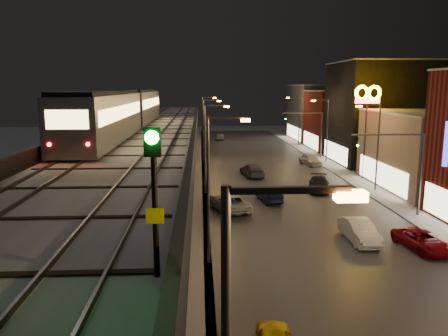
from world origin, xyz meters
name	(u,v)px	position (x,y,z in m)	size (l,w,h in m)	color
road_surface	(278,184)	(7.50, 35.00, 0.03)	(17.00, 120.00, 0.06)	#46474D
sidewalk_right	(365,182)	(17.50, 35.00, 0.07)	(4.00, 120.00, 0.14)	#9FA1A8
under_viaduct_pavement	(157,185)	(-6.00, 35.00, 0.03)	(11.00, 120.00, 0.06)	#9FA1A8
elevated_viaduct	(152,138)	(-6.00, 31.84, 5.62)	(9.00, 100.00, 6.30)	black
viaduct_trackbed	(152,130)	(-6.01, 31.97, 6.39)	(8.40, 100.00, 0.32)	#B2B7C1
viaduct_parapet_streetside	(195,126)	(-1.65, 32.00, 6.85)	(0.30, 100.00, 1.10)	black
viaduct_parapet_far	(108,126)	(-10.35, 32.00, 6.85)	(0.30, 100.00, 1.10)	black
building_c	(438,151)	(23.99, 32.00, 4.08)	(12.20, 15.20, 8.16)	gray
building_d	(379,113)	(23.99, 48.00, 7.08)	(12.20, 13.20, 14.16)	black
building_e	(346,120)	(23.99, 62.00, 5.08)	(12.20, 12.20, 10.16)	maroon
building_f	(323,113)	(23.99, 76.00, 5.58)	(12.20, 16.20, 11.16)	#424245
streetlight_left_1	(213,180)	(-0.43, 13.00, 5.24)	(2.57, 0.28, 9.00)	#38383A
streetlight_left_2	(208,142)	(-0.43, 31.00, 5.24)	(2.57, 0.28, 9.00)	#38383A
streetlight_right_2	(376,141)	(16.73, 31.00, 5.24)	(2.56, 0.28, 9.00)	#38383A
streetlight_left_3	(205,127)	(-0.43, 49.00, 5.24)	(2.57, 0.28, 9.00)	#38383A
streetlight_right_3	(326,126)	(16.73, 49.00, 5.24)	(2.56, 0.28, 9.00)	#38383A
streetlight_left_4	(204,118)	(-0.43, 67.00, 5.24)	(2.57, 0.28, 9.00)	#38383A
streetlight_right_4	(298,117)	(16.73, 67.00, 5.24)	(2.56, 0.28, 9.00)	#38383A
traffic_light_rig_a	(408,164)	(15.84, 22.00, 4.50)	(6.10, 0.34, 7.00)	#38383A
traffic_light_rig_b	(314,129)	(15.84, 52.00, 4.50)	(6.10, 0.34, 7.00)	#38383A
subway_train	(126,110)	(-8.50, 31.53, 8.49)	(3.15, 38.60, 3.77)	gray
rail_signal	(154,173)	(-2.10, -3.47, 8.93)	(0.38, 0.44, 3.25)	black
car_near_white	(269,195)	(5.23, 27.27, 0.67)	(1.43, 4.09, 1.35)	black
car_mid_silver	(229,203)	(1.33, 24.41, 0.76)	(2.52, 5.47, 1.52)	silver
car_mid_dark	(252,171)	(5.07, 39.16, 0.75)	(2.11, 5.19, 1.51)	#595D64
car_far_white	(220,137)	(2.86, 76.27, 0.72)	(1.71, 4.24, 1.44)	#8F959C
car_onc_silver	(359,232)	(9.86, 16.14, 0.77)	(1.62, 4.65, 1.53)	silver
car_onc_dark	(422,242)	(13.45, 14.37, 0.63)	(2.09, 4.53, 1.26)	maroon
car_onc_white	(319,185)	(11.11, 31.19, 0.72)	(2.02, 4.98, 1.44)	black
car_onc_red	(310,160)	(14.02, 46.35, 0.77)	(1.82, 4.53, 1.54)	silver
sign_mcdonalds	(367,102)	(18.00, 37.10, 8.99)	(3.25, 0.74, 10.90)	#38383A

